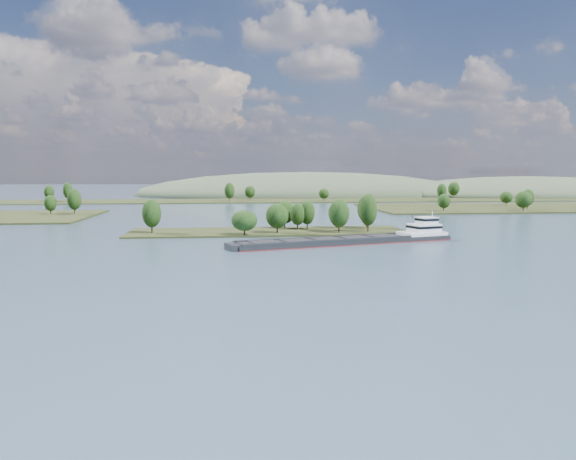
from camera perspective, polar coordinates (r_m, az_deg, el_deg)
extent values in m
plane|color=#3C5069|center=(144.78, -0.26, -2.78)|extent=(1800.00, 1800.00, 0.00)
cube|color=#242C13|center=(204.06, -2.04, -0.24)|extent=(100.00, 30.00, 1.20)
cylinder|color=black|center=(198.05, 5.19, 0.29)|extent=(0.50, 0.50, 3.87)
ellipsoid|color=black|center=(197.63, 5.20, 1.71)|extent=(7.37, 7.37, 9.96)
cylinder|color=black|center=(213.97, -0.33, 0.66)|extent=(0.50, 0.50, 3.37)
ellipsoid|color=black|center=(213.62, -0.33, 1.81)|extent=(7.64, 7.64, 8.67)
cylinder|color=black|center=(196.63, -1.11, 0.20)|extent=(0.50, 0.50, 3.39)
ellipsoid|color=black|center=(196.25, -1.11, 1.45)|extent=(8.08, 8.08, 8.72)
cylinder|color=black|center=(207.90, 0.99, 0.49)|extent=(0.50, 0.50, 3.23)
ellipsoid|color=black|center=(207.55, 0.99, 1.62)|extent=(5.62, 5.62, 8.31)
cylinder|color=black|center=(190.92, -4.46, -0.08)|extent=(0.50, 0.50, 2.76)
ellipsoid|color=black|center=(190.59, -4.46, 0.96)|extent=(8.90, 8.90, 7.09)
cylinder|color=black|center=(201.84, -13.66, 0.25)|extent=(0.50, 0.50, 3.91)
ellipsoid|color=black|center=(201.42, -13.69, 1.66)|extent=(6.67, 6.67, 10.05)
cylinder|color=black|center=(209.31, 1.97, 0.56)|extent=(0.50, 0.50, 3.51)
ellipsoid|color=black|center=(208.94, 1.98, 1.78)|extent=(5.65, 5.65, 9.02)
cylinder|color=black|center=(215.88, 7.97, 0.75)|extent=(0.50, 0.50, 4.10)
ellipsoid|color=black|center=(215.48, 7.99, 2.13)|extent=(7.16, 7.16, 10.55)
cylinder|color=black|center=(202.05, 8.12, 0.44)|extent=(0.50, 0.50, 4.44)
ellipsoid|color=black|center=(201.60, 8.14, 2.04)|extent=(6.56, 6.56, 11.41)
cylinder|color=black|center=(214.80, 4.99, 0.65)|extent=(0.50, 0.50, 3.27)
ellipsoid|color=black|center=(214.46, 5.00, 1.75)|extent=(6.90, 6.90, 8.42)
cylinder|color=black|center=(302.83, -20.85, 1.93)|extent=(0.50, 0.50, 4.16)
ellipsoid|color=black|center=(302.54, -20.89, 2.93)|extent=(6.97, 6.97, 10.69)
cylinder|color=black|center=(304.10, -22.96, 1.77)|extent=(0.50, 0.50, 3.18)
ellipsoid|color=black|center=(303.87, -22.99, 2.53)|extent=(5.95, 5.95, 8.18)
cylinder|color=black|center=(315.08, 15.53, 2.14)|extent=(0.50, 0.50, 3.05)
ellipsoid|color=black|center=(314.86, 15.55, 2.85)|extent=(6.74, 6.74, 7.85)
cylinder|color=black|center=(328.91, 22.78, 2.09)|extent=(0.50, 0.50, 3.52)
ellipsoid|color=black|center=(328.68, 22.81, 2.87)|extent=(8.79, 8.79, 9.06)
cylinder|color=black|center=(349.87, 23.18, 2.29)|extent=(0.50, 0.50, 3.69)
ellipsoid|color=black|center=(349.64, 23.21, 3.06)|extent=(6.63, 6.63, 9.49)
cylinder|color=black|center=(380.09, 21.27, 2.56)|extent=(0.50, 0.50, 2.92)
ellipsoid|color=black|center=(379.92, 21.29, 3.11)|extent=(7.70, 7.70, 7.50)
cube|color=#242C13|center=(423.15, -4.28, 2.94)|extent=(900.00, 60.00, 1.20)
cylinder|color=black|center=(440.23, -23.08, 2.93)|extent=(0.50, 0.50, 3.85)
ellipsoid|color=black|center=(440.04, -23.11, 3.56)|extent=(6.90, 6.90, 9.89)
cylinder|color=black|center=(436.30, 15.33, 3.19)|extent=(0.50, 0.50, 4.14)
ellipsoid|color=black|center=(436.10, 15.35, 3.88)|extent=(7.10, 7.10, 10.65)
cylinder|color=black|center=(427.13, -3.88, 3.29)|extent=(0.50, 0.50, 3.56)
ellipsoid|color=black|center=(426.94, -3.89, 3.89)|extent=(8.01, 8.01, 9.15)
cylinder|color=black|center=(476.78, 16.47, 3.38)|extent=(0.50, 0.50, 4.36)
ellipsoid|color=black|center=(476.59, 16.49, 4.05)|extent=(9.22, 9.22, 11.22)
cylinder|color=black|center=(434.21, -21.46, 3.00)|extent=(0.50, 0.50, 4.55)
ellipsoid|color=black|center=(433.99, -21.49, 3.76)|extent=(6.35, 6.35, 11.71)
cylinder|color=black|center=(417.60, 3.66, 3.19)|extent=(0.50, 0.50, 3.00)
ellipsoid|color=black|center=(417.44, 3.67, 3.71)|extent=(7.66, 7.66, 7.71)
cylinder|color=black|center=(406.00, -5.95, 3.20)|extent=(0.50, 0.50, 4.47)
ellipsoid|color=black|center=(405.78, -5.96, 4.00)|extent=(7.33, 7.33, 11.50)
ellipsoid|color=#3C4B33|center=(564.39, 22.89, 3.23)|extent=(260.00, 140.00, 36.00)
ellipsoid|color=#3C4B33|center=(528.14, 1.86, 3.54)|extent=(320.00, 160.00, 44.00)
cube|color=black|center=(172.78, 5.96, -1.24)|extent=(71.36, 29.24, 1.97)
cube|color=maroon|center=(172.83, 5.96, -1.37)|extent=(71.59, 29.46, 0.22)
cube|color=black|center=(173.19, 3.18, -0.78)|extent=(53.41, 16.34, 0.72)
cube|color=black|center=(165.40, 4.53, -1.11)|extent=(53.41, 16.34, 0.72)
cube|color=black|center=(169.30, 3.84, -0.99)|extent=(53.91, 23.22, 0.27)
cube|color=black|center=(161.37, -2.43, -1.22)|extent=(9.85, 9.37, 0.31)
cube|color=black|center=(165.07, 0.78, -1.06)|extent=(9.85, 9.37, 0.31)
cube|color=black|center=(169.27, 3.84, -0.90)|extent=(9.85, 9.37, 0.31)
cube|color=black|center=(173.93, 6.74, -0.74)|extent=(9.85, 9.37, 0.31)
cube|color=black|center=(179.01, 9.49, -0.59)|extent=(9.85, 9.37, 0.31)
cube|color=black|center=(158.46, -5.62, -1.75)|extent=(4.90, 8.51, 1.80)
cylinder|color=black|center=(158.57, -5.32, -1.29)|extent=(0.27, 0.27, 1.97)
cube|color=silver|center=(187.61, 13.42, -0.34)|extent=(16.23, 12.38, 1.08)
cube|color=silver|center=(187.96, 13.66, 0.22)|extent=(10.66, 9.46, 2.69)
cube|color=black|center=(187.92, 13.66, 0.33)|extent=(10.89, 9.68, 0.81)
cube|color=silver|center=(188.28, 13.89, 0.94)|extent=(6.71, 6.71, 1.97)
cube|color=black|center=(188.25, 13.90, 1.05)|extent=(6.93, 6.93, 0.72)
cube|color=silver|center=(188.20, 13.90, 1.26)|extent=(7.15, 7.15, 0.18)
cylinder|color=silver|center=(189.47, 14.45, 1.61)|extent=(0.22, 0.22, 2.33)
cylinder|color=black|center=(188.23, 12.54, 1.35)|extent=(0.56, 0.56, 1.08)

